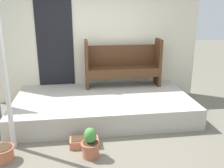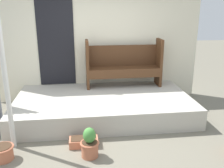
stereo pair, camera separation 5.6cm
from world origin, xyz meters
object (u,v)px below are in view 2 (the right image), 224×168
(bench, at_px, (123,63))
(support_post, at_px, (6,81))
(flower_pot_middle, at_px, (90,144))
(planter_box_rect, at_px, (84,142))
(flower_pot_left, at_px, (3,152))

(bench, bearing_deg, support_post, -140.22)
(bench, xyz_separation_m, flower_pot_middle, (-0.86, -2.16, -0.72))
(flower_pot_middle, height_order, planter_box_rect, flower_pot_middle)
(support_post, relative_size, flower_pot_middle, 4.66)
(support_post, bearing_deg, flower_pot_middle, -19.80)
(flower_pot_left, xyz_separation_m, planter_box_rect, (1.17, 0.24, -0.05))
(bench, xyz_separation_m, flower_pot_left, (-2.11, -2.08, -0.80))
(bench, distance_m, flower_pot_left, 3.08)
(support_post, height_order, bench, support_post)
(bench, distance_m, planter_box_rect, 2.24)
(support_post, distance_m, flower_pot_left, 1.03)
(planter_box_rect, bearing_deg, flower_pot_left, -168.16)
(flower_pot_left, height_order, flower_pot_middle, flower_pot_middle)
(support_post, height_order, planter_box_rect, support_post)
(flower_pot_middle, relative_size, planter_box_rect, 1.03)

